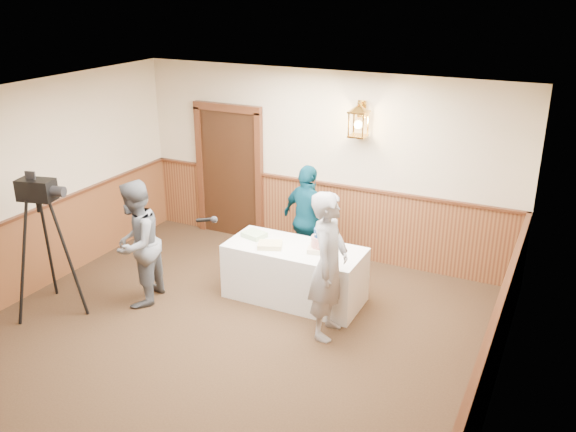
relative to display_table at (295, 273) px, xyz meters
name	(u,v)px	position (x,y,z in m)	size (l,w,h in m)	color
ground	(196,368)	(-0.30, -1.90, -0.38)	(7.00, 7.00, 0.00)	#312013
room_shell	(208,225)	(-0.35, -1.45, 1.15)	(6.02, 7.02, 2.81)	beige
display_table	(295,273)	(0.00, 0.00, 0.00)	(1.80, 0.80, 0.75)	silver
tiered_cake	(321,242)	(0.34, 0.04, 0.50)	(0.36, 0.36, 0.31)	beige
sheet_cake_yellow	(270,245)	(-0.28, -0.15, 0.41)	(0.31, 0.23, 0.06)	#D7C380
sheet_cake_green	(254,235)	(-0.63, 0.06, 0.41)	(0.29, 0.23, 0.07)	#9DC48A
interviewer	(136,244)	(-1.78, -0.97, 0.46)	(1.57, 0.93, 1.67)	#5A5E64
baker	(329,266)	(0.72, -0.61, 0.52)	(0.66, 0.43, 1.80)	gray
assistant_p	(308,220)	(-0.18, 0.80, 0.43)	(0.94, 0.39, 1.61)	#0A3E53
tv_camera_rig	(47,254)	(-2.64, -1.64, 0.42)	(0.70, 0.65, 1.77)	black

